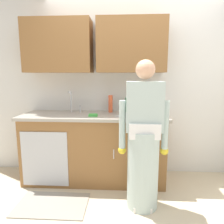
# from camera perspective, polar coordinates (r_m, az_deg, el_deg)

# --- Properties ---
(ground_plane) EXTENTS (9.00, 9.00, 0.00)m
(ground_plane) POSITION_cam_1_polar(r_m,az_deg,el_deg) (2.53, 6.61, -25.32)
(ground_plane) COLOR beige
(kitchen_wall_with_uppers) EXTENTS (4.80, 0.44, 2.70)m
(kitchen_wall_with_uppers) POSITION_cam_1_polar(r_m,az_deg,el_deg) (3.06, 3.49, 10.23)
(kitchen_wall_with_uppers) COLOR silver
(kitchen_wall_with_uppers) RESTS_ON ground
(counter_cabinet) EXTENTS (1.90, 0.62, 0.90)m
(counter_cabinet) POSITION_cam_1_polar(r_m,az_deg,el_deg) (2.97, -4.87, -9.97)
(counter_cabinet) COLOR brown
(counter_cabinet) RESTS_ON ground
(countertop) EXTENTS (1.96, 0.66, 0.04)m
(countertop) POSITION_cam_1_polar(r_m,az_deg,el_deg) (2.85, -4.95, -1.02)
(countertop) COLOR #A8A093
(countertop) RESTS_ON counter_cabinet
(sink) EXTENTS (0.50, 0.36, 0.35)m
(sink) POSITION_cam_1_polar(r_m,az_deg,el_deg) (2.91, -10.99, -0.80)
(sink) COLOR #B7BABF
(sink) RESTS_ON counter_cabinet
(person_at_sink) EXTENTS (0.55, 0.34, 1.62)m
(person_at_sink) POSITION_cam_1_polar(r_m,az_deg,el_deg) (2.31, 8.58, -9.58)
(person_at_sink) COLOR white
(person_at_sink) RESTS_ON ground
(floor_mat) EXTENTS (0.80, 0.50, 0.01)m
(floor_mat) POSITION_cam_1_polar(r_m,az_deg,el_deg) (2.69, -16.08, -23.18)
(floor_mat) COLOR gray
(floor_mat) RESTS_ON ground
(bottle_water_tall) EXTENTS (0.08, 0.08, 0.24)m
(bottle_water_tall) POSITION_cam_1_polar(r_m,az_deg,el_deg) (3.01, 7.78, 2.26)
(bottle_water_tall) COLOR #334CB2
(bottle_water_tall) RESTS_ON countertop
(bottle_soap) EXTENTS (0.07, 0.07, 0.21)m
(bottle_soap) POSITION_cam_1_polar(r_m,az_deg,el_deg) (3.00, 4.37, 1.96)
(bottle_soap) COLOR #2D8C4C
(bottle_soap) RESTS_ON countertop
(bottle_cleaner_spray) EXTENTS (0.08, 0.08, 0.21)m
(bottle_cleaner_spray) POSITION_cam_1_polar(r_m,az_deg,el_deg) (2.98, 9.85, 1.77)
(bottle_cleaner_spray) COLOR #334CB2
(bottle_cleaner_spray) RESTS_ON countertop
(bottle_water_short) EXTENTS (0.06, 0.06, 0.24)m
(bottle_water_short) POSITION_cam_1_polar(r_m,az_deg,el_deg) (2.98, -0.40, 2.29)
(bottle_water_short) COLOR #E05933
(bottle_water_short) RESTS_ON countertop
(cup_by_sink) EXTENTS (0.08, 0.08, 0.10)m
(cup_by_sink) POSITION_cam_1_polar(r_m,az_deg,el_deg) (2.75, 6.73, 0.04)
(cup_by_sink) COLOR #B24C47
(cup_by_sink) RESTS_ON countertop
(knife_on_counter) EXTENTS (0.13, 0.23, 0.01)m
(knife_on_counter) POSITION_cam_1_polar(r_m,az_deg,el_deg) (2.76, 2.32, -0.84)
(knife_on_counter) COLOR silver
(knife_on_counter) RESTS_ON countertop
(sponge) EXTENTS (0.11, 0.07, 0.03)m
(sponge) POSITION_cam_1_polar(r_m,az_deg,el_deg) (2.71, -5.20, -0.84)
(sponge) COLOR #4CBF4C
(sponge) RESTS_ON countertop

